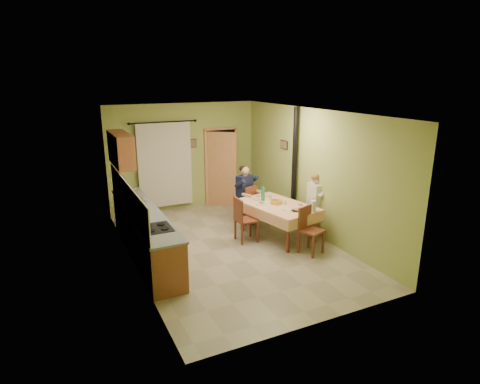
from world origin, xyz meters
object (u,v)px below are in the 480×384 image
chair_near (311,239)px  chair_right (316,222)px  man_far (245,188)px  man_right (317,197)px  dining_table (277,221)px  chair_left (246,228)px  stove_flue (294,183)px  chair_far (246,211)px

chair_near → chair_right: size_ratio=1.02×
man_far → man_right: bearing=-73.2°
man_far → man_right: 1.74m
man_right → dining_table: bearing=80.1°
dining_table → chair_left: (-0.74, 0.09, -0.09)m
chair_right → man_right: bearing=90.0°
chair_right → stove_flue: size_ratio=0.33×
chair_far → chair_right: size_ratio=1.01×
chair_near → stove_flue: 1.81m
dining_table → chair_far: bearing=89.6°
chair_far → chair_right: chair_far is taller
chair_near → chair_left: bearing=-70.7°
dining_table → chair_near: (0.16, -1.03, -0.09)m
chair_right → stove_flue: 1.05m
chair_far → chair_near: size_ratio=0.99×
man_right → stove_flue: 0.76m
dining_table → man_far: 1.25m
dining_table → man_right: (0.87, -0.22, 0.50)m
dining_table → chair_near: size_ratio=2.04×
chair_left → man_far: bearing=155.6°
dining_table → chair_far: chair_far is taller
man_far → chair_right: bearing=-72.9°
chair_near → man_far: bearing=-99.2°
chair_near → man_far: (-0.39, 2.16, 0.59)m
chair_right → chair_far: bearing=44.0°
man_right → chair_near: bearing=143.4°
stove_flue → man_far: bearing=147.7°
man_far → man_right: (1.10, -1.35, 0.00)m
stove_flue → dining_table: bearing=-145.0°
chair_near → man_right: bearing=-150.5°
chair_right → man_right: man_right is taller
chair_near → chair_far: bearing=-99.2°
chair_left → man_far: (0.51, 1.04, 0.59)m
man_far → chair_near: bearing=-102.1°
chair_far → chair_left: (-0.51, -1.02, 0.00)m
dining_table → stove_flue: bearing=23.2°
chair_near → chair_left: chair_left is taller
chair_near → stove_flue: stove_flue is taller
chair_left → man_right: 1.74m
chair_left → man_far: man_far is taller
chair_far → stove_flue: size_ratio=0.34×
chair_far → chair_right: (1.11, -1.34, -0.00)m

